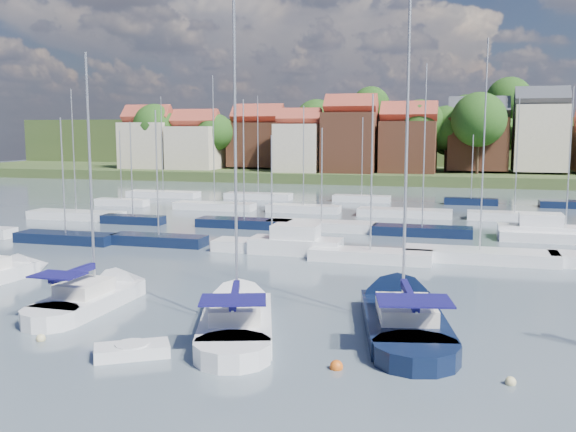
% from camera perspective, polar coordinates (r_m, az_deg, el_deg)
% --- Properties ---
extents(ground, '(260.00, 260.00, 0.00)m').
position_cam_1_polar(ground, '(67.78, 9.36, -0.44)').
color(ground, '#404E57').
rests_on(ground, ground).
extents(sailboat_left, '(3.04, 10.71, 14.52)m').
position_cam_1_polar(sailboat_left, '(36.95, -16.14, -6.82)').
color(sailboat_left, silver).
rests_on(sailboat_left, ground).
extents(sailboat_centre, '(6.78, 12.67, 16.62)m').
position_cam_1_polar(sailboat_centre, '(32.05, -4.46, -8.76)').
color(sailboat_centre, silver).
rests_on(sailboat_centre, ground).
extents(sailboat_navy, '(6.31, 14.12, 18.83)m').
position_cam_1_polar(sailboat_navy, '(33.01, 9.88, -8.38)').
color(sailboat_navy, black).
rests_on(sailboat_navy, ground).
extents(sailboat_far, '(3.23, 9.02, 11.83)m').
position_cam_1_polar(sailboat_far, '(44.70, -23.98, -4.71)').
color(sailboat_far, silver).
rests_on(sailboat_far, ground).
extents(tender, '(3.34, 2.79, 0.66)m').
position_cam_1_polar(tender, '(28.09, -13.69, -11.55)').
color(tender, silver).
rests_on(tender, ground).
extents(buoy_b, '(0.43, 0.43, 0.43)m').
position_cam_1_polar(buoy_b, '(31.35, -21.11, -10.31)').
color(buoy_b, beige).
rests_on(buoy_b, ground).
extents(buoy_c, '(0.41, 0.41, 0.41)m').
position_cam_1_polar(buoy_c, '(29.29, -5.89, -11.09)').
color(buoy_c, '#D85914').
rests_on(buoy_c, ground).
extents(buoy_d, '(0.53, 0.53, 0.53)m').
position_cam_1_polar(buoy_d, '(26.16, 4.32, -13.41)').
color(buoy_d, '#D85914').
rests_on(buoy_d, ground).
extents(buoy_e, '(0.50, 0.50, 0.50)m').
position_cam_1_polar(buoy_e, '(34.01, 7.72, -8.46)').
color(buoy_e, '#D85914').
rests_on(buoy_e, ground).
extents(buoy_f, '(0.41, 0.41, 0.41)m').
position_cam_1_polar(buoy_f, '(26.00, 19.16, -13.96)').
color(buoy_f, beige).
rests_on(buoy_f, ground).
extents(buoy_g, '(0.49, 0.49, 0.49)m').
position_cam_1_polar(buoy_g, '(41.07, -19.99, -6.05)').
color(buoy_g, beige).
rests_on(buoy_g, ground).
extents(marina_field, '(79.62, 41.41, 15.93)m').
position_cam_1_polar(marina_field, '(62.77, 10.62, -0.71)').
color(marina_field, silver).
rests_on(marina_field, ground).
extents(far_shore_town, '(212.46, 90.00, 22.27)m').
position_cam_1_polar(far_shore_town, '(159.58, 13.79, 5.68)').
color(far_shore_town, '#424E27').
rests_on(far_shore_town, ground).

